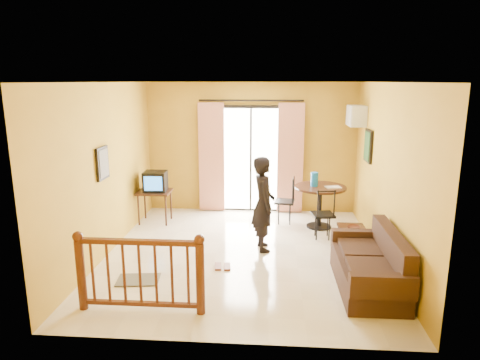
# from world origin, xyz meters

# --- Properties ---
(ground) EXTENTS (5.00, 5.00, 0.00)m
(ground) POSITION_xyz_m (0.00, 0.00, 0.00)
(ground) COLOR beige
(ground) RESTS_ON ground
(room_shell) EXTENTS (5.00, 5.00, 5.00)m
(room_shell) POSITION_xyz_m (0.00, 0.00, 1.70)
(room_shell) COLOR white
(room_shell) RESTS_ON ground
(balcony_door) EXTENTS (2.25, 0.14, 2.46)m
(balcony_door) POSITION_xyz_m (0.00, 2.43, 1.19)
(balcony_door) COLOR black
(balcony_door) RESTS_ON ground
(tv_table) EXTENTS (0.66, 0.55, 0.66)m
(tv_table) POSITION_xyz_m (-1.90, 1.53, 0.58)
(tv_table) COLOR black
(tv_table) RESTS_ON ground
(television) EXTENTS (0.46, 0.43, 0.40)m
(television) POSITION_xyz_m (-1.87, 1.53, 0.86)
(television) COLOR black
(television) RESTS_ON tv_table
(picture_left) EXTENTS (0.05, 0.42, 0.52)m
(picture_left) POSITION_xyz_m (-2.22, -0.20, 1.55)
(picture_left) COLOR black
(picture_left) RESTS_ON room_shell
(dining_table) EXTENTS (1.00, 1.00, 0.83)m
(dining_table) POSITION_xyz_m (1.40, 1.46, 0.66)
(dining_table) COLOR black
(dining_table) RESTS_ON ground
(water_jug) EXTENTS (0.15, 0.15, 0.27)m
(water_jug) POSITION_xyz_m (1.28, 1.47, 0.96)
(water_jug) COLOR blue
(water_jug) RESTS_ON dining_table
(serving_tray) EXTENTS (0.32, 0.24, 0.02)m
(serving_tray) POSITION_xyz_m (1.63, 1.36, 0.84)
(serving_tray) COLOR beige
(serving_tray) RESTS_ON dining_table
(dining_chairs) EXTENTS (1.12, 1.26, 0.95)m
(dining_chairs) POSITION_xyz_m (1.06, 1.25, 0.00)
(dining_chairs) COLOR black
(dining_chairs) RESTS_ON ground
(air_conditioner) EXTENTS (0.31, 0.60, 0.40)m
(air_conditioner) POSITION_xyz_m (2.09, 1.95, 2.15)
(air_conditioner) COLOR silver
(air_conditioner) RESTS_ON room_shell
(botanical_print) EXTENTS (0.05, 0.50, 0.60)m
(botanical_print) POSITION_xyz_m (2.22, 1.30, 1.65)
(botanical_print) COLOR black
(botanical_print) RESTS_ON room_shell
(coffee_table) EXTENTS (0.45, 0.81, 0.36)m
(coffee_table) POSITION_xyz_m (1.85, 0.29, 0.24)
(coffee_table) COLOR black
(coffee_table) RESTS_ON ground
(bowl) EXTENTS (0.24, 0.24, 0.07)m
(bowl) POSITION_xyz_m (1.85, 0.31, 0.40)
(bowl) COLOR brown
(bowl) RESTS_ON coffee_table
(sofa) EXTENTS (0.81, 1.72, 0.82)m
(sofa) POSITION_xyz_m (1.85, -1.07, 0.31)
(sofa) COLOR black
(sofa) RESTS_ON ground
(standing_person) EXTENTS (0.50, 0.66, 1.61)m
(standing_person) POSITION_xyz_m (0.32, 0.25, 0.80)
(standing_person) COLOR black
(standing_person) RESTS_ON ground
(stair_balustrade) EXTENTS (1.63, 0.13, 1.04)m
(stair_balustrade) POSITION_xyz_m (-1.15, -1.90, 0.56)
(stair_balustrade) COLOR #471E0F
(stair_balustrade) RESTS_ON ground
(doormat) EXTENTS (0.64, 0.47, 0.02)m
(doormat) POSITION_xyz_m (-1.45, -1.08, 0.01)
(doormat) COLOR #565345
(doormat) RESTS_ON ground
(sandals) EXTENTS (0.27, 0.26, 0.03)m
(sandals) POSITION_xyz_m (-0.28, -0.55, 0.01)
(sandals) COLOR brown
(sandals) RESTS_ON ground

